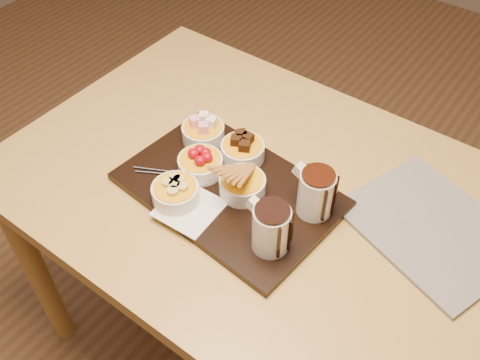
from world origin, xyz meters
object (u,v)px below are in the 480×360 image
Objects in this scene: pitcher_dark_chocolate at (271,229)px; newspaper at (432,228)px; bowl_strawberries at (201,165)px; dining_table at (266,216)px; serving_board at (229,190)px; pitcher_milk_chocolate at (316,194)px.

newspaper is (0.24, 0.24, -0.06)m from pitcher_dark_chocolate.
dining_table is at bearing 23.73° from bowl_strawberries.
serving_board is 0.08m from bowl_strawberries.
bowl_strawberries is at bearing -156.27° from dining_table.
dining_table is 0.24m from pitcher_dark_chocolate.
newspaper is at bearing 33.11° from pitcher_milk_chocolate.
dining_table is 0.20m from bowl_strawberries.
serving_board is at bearing 160.02° from pitcher_dark_chocolate.
newspaper is (0.22, 0.11, -0.06)m from pitcher_milk_chocolate.
serving_board is 0.20m from pitcher_milk_chocolate.
pitcher_dark_chocolate is 1.00× the size of pitcher_milk_chocolate.
pitcher_milk_chocolate reaches higher than dining_table.
pitcher_dark_chocolate and pitcher_milk_chocolate have the same top height.
dining_table is 0.37m from newspaper.
pitcher_milk_chocolate is 0.31× the size of newspaper.
dining_table is 11.90× the size of pitcher_milk_chocolate.
dining_table is at bearing -179.39° from pitcher_milk_chocolate.
newspaper reaches higher than dining_table.
pitcher_milk_chocolate is 0.25m from newspaper.
pitcher_milk_chocolate is (0.18, 0.05, 0.06)m from serving_board.
dining_table is at bearing 130.75° from pitcher_dark_chocolate.
pitcher_dark_chocolate is at bearing -19.98° from serving_board.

